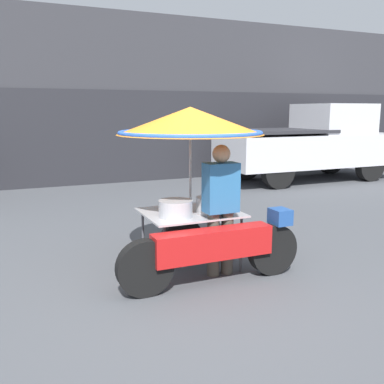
% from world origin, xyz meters
% --- Properties ---
extents(ground_plane, '(36.00, 36.00, 0.00)m').
position_xyz_m(ground_plane, '(0.00, 0.00, 0.00)').
color(ground_plane, '#4C4F54').
extents(shopfront_building, '(28.00, 2.06, 4.35)m').
position_xyz_m(shopfront_building, '(0.00, 8.10, 2.16)').
color(shopfront_building, '#38383D').
rests_on(shopfront_building, ground).
extents(vendor_motorcycle_cart, '(2.13, 1.71, 1.92)m').
position_xyz_m(vendor_motorcycle_cart, '(0.21, 0.55, 1.44)').
color(vendor_motorcycle_cart, black).
rests_on(vendor_motorcycle_cart, ground).
extents(vendor_person, '(0.38, 0.22, 1.51)m').
position_xyz_m(vendor_person, '(0.41, 0.25, 0.84)').
color(vendor_person, '#4C473D').
rests_on(vendor_person, ground).
extents(pickup_truck, '(4.93, 1.83, 2.06)m').
position_xyz_m(pickup_truck, '(5.84, 5.43, 1.00)').
color(pickup_truck, black).
rests_on(pickup_truck, ground).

